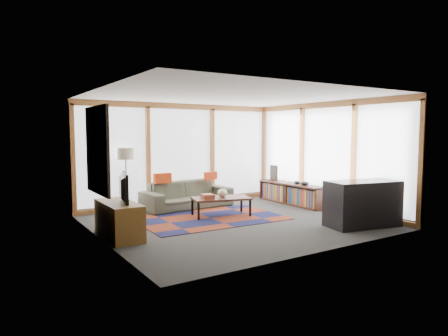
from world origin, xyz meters
TOP-DOWN VIEW (x-y plane):
  - ground at (0.00, 0.00)m, footprint 5.50×5.50m
  - room_envelope at (0.49, 0.56)m, footprint 5.52×5.02m
  - rug at (-0.26, 0.54)m, footprint 3.13×2.08m
  - sofa at (-0.11, 1.92)m, footprint 2.32×1.07m
  - pillow_left at (-0.76, 1.95)m, footprint 0.44×0.15m
  - pillow_right at (0.57, 1.93)m, footprint 0.38×0.18m
  - floor_lamp at (-1.61, 2.07)m, footprint 0.38×0.38m
  - coffee_table at (0.07, 0.63)m, footprint 1.38×0.92m
  - book_stack at (-0.27, 0.65)m, footprint 0.30×0.34m
  - vase at (0.12, 0.67)m, footprint 0.26×0.26m
  - bookshelf at (2.43, 0.95)m, footprint 0.40×2.18m
  - bowl_a at (2.43, 0.45)m, footprint 0.23×0.23m
  - bowl_b at (2.46, 0.75)m, footprint 0.18×0.18m
  - shelf_picture at (2.48, 1.72)m, footprint 0.07×0.32m
  - tv_console at (-2.44, 0.04)m, footprint 0.53×1.27m
  - television at (-2.40, 0.06)m, footprint 0.34×0.90m
  - bar_counter at (1.93, -1.70)m, footprint 1.54×0.95m

SIDE VIEW (x-z plane):
  - ground at x=0.00m, z-range 0.00..0.00m
  - rug at x=-0.26m, z-range 0.00..0.01m
  - coffee_table at x=0.07m, z-range 0.00..0.42m
  - bookshelf at x=2.43m, z-range 0.00..0.54m
  - tv_console at x=-2.44m, z-range 0.00..0.63m
  - sofa at x=-0.11m, z-range 0.00..0.66m
  - bar_counter at x=1.93m, z-range 0.00..0.91m
  - book_stack at x=-0.27m, z-range 0.42..0.52m
  - vase at x=0.12m, z-range 0.42..0.61m
  - bowl_b at x=2.46m, z-range 0.54..0.63m
  - bowl_a at x=2.43m, z-range 0.54..0.65m
  - shelf_picture at x=2.48m, z-range 0.54..0.97m
  - floor_lamp at x=-1.61m, z-range 0.00..1.52m
  - pillow_right at x=0.57m, z-range 0.66..0.86m
  - pillow_left at x=-0.76m, z-range 0.66..0.90m
  - television at x=-2.40m, z-range 0.63..1.15m
  - room_envelope at x=0.49m, z-range 0.23..2.85m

